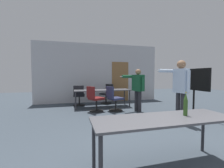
% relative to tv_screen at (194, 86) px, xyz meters
% --- Properties ---
extents(back_wall, '(6.25, 0.12, 2.94)m').
position_rel_tv_screen_xyz_m(back_wall, '(-2.55, 3.46, 0.48)').
color(back_wall, '#BCBCC1').
rests_on(back_wall, ground_plane).
extents(conference_table_near, '(2.04, 0.65, 0.74)m').
position_rel_tv_screen_xyz_m(conference_table_near, '(-2.68, -2.28, -0.32)').
color(conference_table_near, '#4C4C51').
rests_on(conference_table_near, ground_plane).
extents(conference_table_far, '(2.35, 0.77, 0.74)m').
position_rel_tv_screen_xyz_m(conference_table_far, '(-2.69, 2.13, -0.30)').
color(conference_table_far, '#4C4C51').
rests_on(conference_table_far, ground_plane).
extents(tv_screen, '(0.44, 1.22, 1.56)m').
position_rel_tv_screen_xyz_m(tv_screen, '(0.00, 0.00, 0.00)').
color(tv_screen, black).
rests_on(tv_screen, ground_plane).
extents(person_center_tall, '(0.84, 0.56, 1.76)m').
position_rel_tv_screen_xyz_m(person_center_tall, '(-1.00, -0.56, 0.10)').
color(person_center_tall, '#28282D').
rests_on(person_center_tall, ground_plane).
extents(person_near_casual, '(0.84, 0.65, 1.58)m').
position_rel_tv_screen_xyz_m(person_near_casual, '(-1.57, 1.02, -0.04)').
color(person_near_casual, '#28282D').
rests_on(person_near_casual, ground_plane).
extents(office_chair_near_pushed, '(0.64, 0.59, 0.93)m').
position_rel_tv_screen_xyz_m(office_chair_near_pushed, '(-2.41, 1.29, -0.55)').
color(office_chair_near_pushed, black).
rests_on(office_chair_near_pushed, ground_plane).
extents(office_chair_side_rolled, '(0.67, 0.64, 0.94)m').
position_rel_tv_screen_xyz_m(office_chair_side_rolled, '(-3.13, 1.36, -0.54)').
color(office_chair_side_rolled, black).
rests_on(office_chair_side_rolled, ground_plane).
extents(office_chair_mid_tucked, '(0.68, 0.67, 0.92)m').
position_rel_tv_screen_xyz_m(office_chair_mid_tucked, '(-2.30, 2.92, -0.55)').
color(office_chair_mid_tucked, black).
rests_on(office_chair_mid_tucked, ground_plane).
extents(office_chair_far_left, '(0.52, 0.58, 0.90)m').
position_rel_tv_screen_xyz_m(office_chair_far_left, '(-3.64, 2.69, -0.57)').
color(office_chair_far_left, black).
rests_on(office_chair_far_left, ground_plane).
extents(beer_bottle, '(0.06, 0.06, 0.35)m').
position_rel_tv_screen_xyz_m(beer_bottle, '(-2.32, -2.26, -0.08)').
color(beer_bottle, '#2D511E').
rests_on(beer_bottle, conference_table_near).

